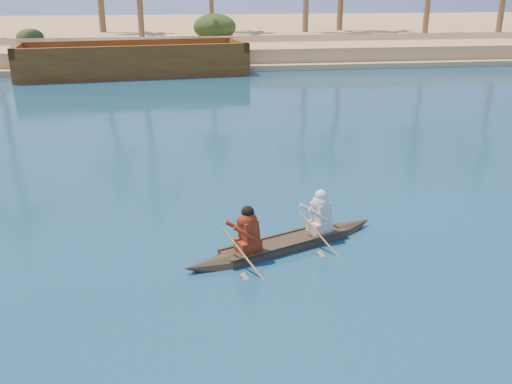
{
  "coord_description": "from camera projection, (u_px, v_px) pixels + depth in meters",
  "views": [
    {
      "loc": [
        -8.83,
        -14.66,
        5.18
      ],
      "look_at": [
        -6.92,
        -2.51,
        0.74
      ],
      "focal_mm": 40.0,
      "sensor_mm": 36.0,
      "label": 1
    }
  ],
  "objects": [
    {
      "name": "shrub_cluster",
      "position": [
        276.0,
        39.0,
        45.52
      ],
      "size": [
        100.0,
        6.0,
        2.4
      ],
      "primitive_type": null,
      "color": "#263D16",
      "rests_on": "ground"
    },
    {
      "name": "sandy_embankment",
      "position": [
        248.0,
        33.0,
        60.04
      ],
      "size": [
        150.0,
        51.0,
        1.5
      ],
      "color": "tan",
      "rests_on": "ground"
    },
    {
      "name": "ground",
      "position": [
        476.0,
        174.0,
        16.66
      ],
      "size": [
        160.0,
        160.0,
        0.0
      ],
      "primitive_type": "plane",
      "color": "navy",
      "rests_on": "ground"
    },
    {
      "name": "barge_mid",
      "position": [
        134.0,
        61.0,
        35.26
      ],
      "size": [
        14.13,
        6.03,
        2.29
      ],
      "rotation": [
        0.0,
        0.0,
        0.11
      ],
      "color": "brown",
      "rests_on": "ground"
    },
    {
      "name": "canoe",
      "position": [
        285.0,
        237.0,
        11.91
      ],
      "size": [
        4.56,
        2.38,
        1.29
      ],
      "rotation": [
        0.0,
        0.0,
        0.4
      ],
      "color": "#3B3120",
      "rests_on": "ground"
    }
  ]
}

